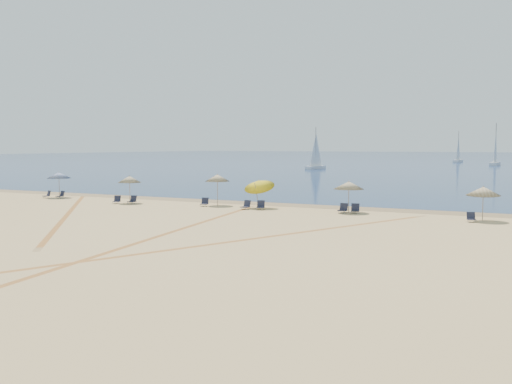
% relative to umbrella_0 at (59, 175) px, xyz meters
% --- Properties ---
extents(ground, '(160.00, 160.00, 0.00)m').
position_rel_umbrella_0_xyz_m(ground, '(20.42, -20.72, -2.05)').
color(ground, tan).
rests_on(ground, ground).
extents(ocean, '(500.00, 500.00, 0.00)m').
position_rel_umbrella_0_xyz_m(ocean, '(20.42, 204.28, -2.04)').
color(ocean, '#0C2151').
rests_on(ocean, ground).
extents(wet_sand, '(500.00, 500.00, 0.00)m').
position_rel_umbrella_0_xyz_m(wet_sand, '(20.42, 3.28, -2.04)').
color(wet_sand, olive).
rests_on(wet_sand, ground).
extents(umbrella_0, '(2.17, 2.17, 2.39)m').
position_rel_umbrella_0_xyz_m(umbrella_0, '(0.00, 0.00, 0.00)').
color(umbrella_0, gray).
rests_on(umbrella_0, ground).
extents(umbrella_1, '(1.92, 1.93, 2.32)m').
position_rel_umbrella_0_xyz_m(umbrella_1, '(9.01, -1.19, -0.06)').
color(umbrella_1, gray).
rests_on(umbrella_1, ground).
extents(umbrella_2, '(1.97, 1.97, 2.54)m').
position_rel_umbrella_0_xyz_m(umbrella_2, '(16.46, 0.44, 0.15)').
color(umbrella_2, gray).
rests_on(umbrella_2, ground).
extents(umbrella_3, '(2.34, 2.38, 2.57)m').
position_rel_umbrella_0_xyz_m(umbrella_3, '(20.27, 0.11, -0.19)').
color(umbrella_3, gray).
rests_on(umbrella_3, ground).
extents(umbrella_4, '(2.18, 2.18, 2.28)m').
position_rel_umbrella_0_xyz_m(umbrella_4, '(27.22, 0.41, -0.11)').
color(umbrella_4, gray).
rests_on(umbrella_4, ground).
extents(umbrella_5, '(2.08, 2.11, 2.24)m').
position_rel_umbrella_0_xyz_m(umbrella_5, '(36.16, -0.28, -0.15)').
color(umbrella_5, gray).
rests_on(umbrella_5, ground).
extents(chair_0, '(0.75, 0.80, 0.66)m').
position_rel_umbrella_0_xyz_m(chair_0, '(-0.74, -0.73, -1.75)').
color(chair_0, black).
rests_on(chair_0, ground).
extents(chair_1, '(0.67, 0.74, 0.66)m').
position_rel_umbrella_0_xyz_m(chair_1, '(0.60, -0.42, -1.76)').
color(chair_1, black).
rests_on(chair_1, ground).
extents(chair_2, '(0.73, 0.78, 0.64)m').
position_rel_umbrella_0_xyz_m(chair_2, '(8.23, -1.88, -1.76)').
color(chair_2, black).
rests_on(chair_2, ground).
extents(chair_3, '(0.57, 0.67, 0.67)m').
position_rel_umbrella_0_xyz_m(chair_3, '(9.54, -1.51, -1.75)').
color(chair_3, black).
rests_on(chair_3, ground).
extents(chair_4, '(0.70, 0.77, 0.66)m').
position_rel_umbrella_0_xyz_m(chair_4, '(15.82, -0.51, -1.76)').
color(chair_4, black).
rests_on(chair_4, ground).
extents(chair_5, '(0.66, 0.74, 0.68)m').
position_rel_umbrella_0_xyz_m(chair_5, '(19.76, -1.07, -1.75)').
color(chair_5, black).
rests_on(chair_5, ground).
extents(chair_6, '(0.73, 0.80, 0.69)m').
position_rel_umbrella_0_xyz_m(chair_6, '(20.86, -0.83, -1.74)').
color(chair_6, black).
rests_on(chair_6, ground).
extents(chair_7, '(0.61, 0.70, 0.68)m').
position_rel_umbrella_0_xyz_m(chair_7, '(26.98, -0.10, -1.74)').
color(chair_7, black).
rests_on(chair_7, ground).
extents(chair_8, '(0.70, 0.77, 0.69)m').
position_rel_umbrella_0_xyz_m(chair_8, '(27.82, 0.05, -1.74)').
color(chair_8, black).
rests_on(chair_8, ground).
extents(chair_9, '(0.63, 0.70, 0.61)m').
position_rel_umbrella_0_xyz_m(chair_9, '(35.56, -1.14, -1.78)').
color(chair_9, black).
rests_on(chair_9, ground).
extents(sailboat_0, '(2.68, 5.94, 8.57)m').
position_rel_umbrella_0_xyz_m(sailboat_0, '(0.57, 69.27, 0.55)').
color(sailboat_0, white).
rests_on(sailboat_0, ocean).
extents(sailboat_1, '(2.38, 7.01, 10.24)m').
position_rel_umbrella_0_xyz_m(sailboat_1, '(32.80, 108.81, 1.05)').
color(sailboat_1, white).
rests_on(sailboat_1, ocean).
extents(sailboat_3, '(2.30, 6.14, 8.92)m').
position_rel_umbrella_0_xyz_m(sailboat_3, '(22.06, 131.90, 0.65)').
color(sailboat_3, white).
rests_on(sailboat_3, ocean).
extents(tire_tracks, '(55.60, 42.81, 0.00)m').
position_rel_umbrella_0_xyz_m(tire_tracks, '(18.94, -11.41, -2.04)').
color(tire_tracks, tan).
rests_on(tire_tracks, ground).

